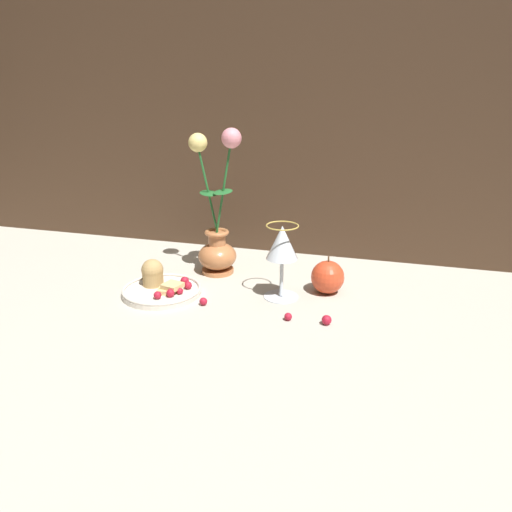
% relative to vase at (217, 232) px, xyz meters
% --- Properties ---
extents(ground_plane, '(2.40, 2.40, 0.00)m').
position_rel_vase_xyz_m(ground_plane, '(0.08, -0.14, -0.10)').
color(ground_plane, '#B7B2A3').
rests_on(ground_plane, ground).
extents(wall_back, '(2.40, 0.04, 1.20)m').
position_rel_vase_xyz_m(wall_back, '(0.08, 0.21, 0.50)').
color(wall_back, '#422D1E').
rests_on(wall_back, ground_plane).
extents(vase, '(0.13, 0.09, 0.35)m').
position_rel_vase_xyz_m(vase, '(0.00, 0.00, 0.00)').
color(vase, '#B77042').
rests_on(vase, ground_plane).
extents(plate_with_pastries, '(0.17, 0.17, 0.07)m').
position_rel_vase_xyz_m(plate_with_pastries, '(-0.08, -0.15, -0.09)').
color(plate_with_pastries, silver).
rests_on(plate_with_pastries, ground_plane).
extents(wine_glass, '(0.08, 0.08, 0.16)m').
position_rel_vase_xyz_m(wine_glass, '(0.18, -0.10, 0.01)').
color(wine_glass, silver).
rests_on(wine_glass, ground_plane).
extents(apple_beside_vase, '(0.07, 0.07, 0.09)m').
position_rel_vase_xyz_m(apple_beside_vase, '(0.28, -0.05, -0.07)').
color(apple_beside_vase, '#D14223').
rests_on(apple_beside_vase, ground_plane).
extents(berry_near_plate, '(0.02, 0.02, 0.02)m').
position_rel_vase_xyz_m(berry_near_plate, '(0.03, -0.19, -0.10)').
color(berry_near_plate, '#AD192D').
rests_on(berry_near_plate, ground_plane).
extents(berry_front_center, '(0.02, 0.02, 0.02)m').
position_rel_vase_xyz_m(berry_front_center, '(0.22, -0.21, -0.10)').
color(berry_front_center, '#AD192D').
rests_on(berry_front_center, ground_plane).
extents(berry_by_glass_stem, '(0.02, 0.02, 0.02)m').
position_rel_vase_xyz_m(berry_by_glass_stem, '(0.30, -0.20, -0.09)').
color(berry_by_glass_stem, '#AD192D').
rests_on(berry_by_glass_stem, ground_plane).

